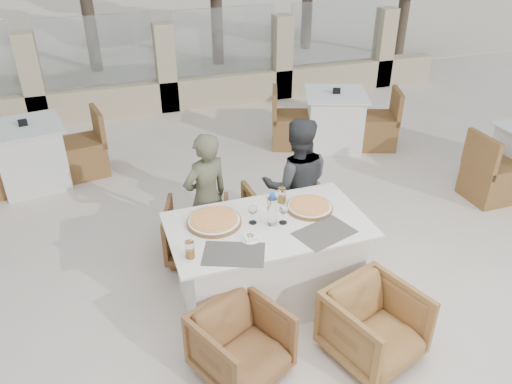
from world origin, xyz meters
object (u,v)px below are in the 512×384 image
object	(u,v)px
dining_table	(268,262)
diner_right	(296,186)
wine_glass_centre	(253,213)
beer_glass_left	(190,250)
armchair_near_right	(374,326)
pizza_right	(310,206)
bg_table_b	(334,120)
water_bottle	(272,209)
olive_dish	(250,237)
armchair_far_right	(287,217)
wine_glass_near	(283,213)
armchair_far_left	(198,230)
diner_left	(206,198)
bg_table_a	(31,156)
beer_glass_right	(282,195)
pizza_left	(214,220)
armchair_near_left	(241,344)

from	to	relation	value
dining_table	diner_right	size ratio (longest dim) A/B	1.18
wine_glass_centre	beer_glass_left	bearing A→B (deg)	-154.10
wine_glass_centre	armchair_near_right	world-z (taller)	wine_glass_centre
pizza_right	wine_glass_centre	size ratio (longest dim) A/B	2.11
dining_table	wine_glass_centre	distance (m)	0.49
bg_table_b	water_bottle	bearing A→B (deg)	-105.46
pizza_right	water_bottle	distance (m)	0.41
dining_table	olive_dish	xyz separation A→B (m)	(-0.20, -0.16, 0.41)
water_bottle	armchair_far_right	size ratio (longest dim) A/B	0.39
diner_right	bg_table_b	world-z (taller)	diner_right
dining_table	bg_table_b	xyz separation A→B (m)	(1.96, 2.67, 0.00)
beer_glass_left	armchair_near_right	size ratio (longest dim) A/B	0.21
wine_glass_near	armchair_far_left	xyz separation A→B (m)	(-0.54, 0.83, -0.59)
armchair_far_left	armchair_near_right	distance (m)	1.91
diner_left	bg_table_a	bearing A→B (deg)	-71.73
beer_glass_right	armchair_far_right	size ratio (longest dim) A/B	0.19
dining_table	bg_table_b	size ratio (longest dim) A/B	0.98
pizza_left	olive_dish	size ratio (longest dim) A/B	3.99
wine_glass_centre	bg_table_a	distance (m)	3.38
wine_glass_near	pizza_right	bearing A→B (deg)	22.99
pizza_right	diner_left	size ratio (longest dim) A/B	0.30
armchair_near_right	pizza_right	bearing A→B (deg)	79.51
pizza_right	armchair_near_left	distance (m)	1.27
wine_glass_centre	dining_table	bearing A→B (deg)	-25.65
armchair_far_left	armchair_near_left	bearing A→B (deg)	105.92
bg_table_b	dining_table	bearing A→B (deg)	-105.95
pizza_left	armchair_near_right	distance (m)	1.46
pizza_right	diner_left	xyz separation A→B (m)	(-0.73, 0.67, -0.15)
armchair_near_left	dining_table	bearing A→B (deg)	31.83
pizza_left	diner_right	bearing A→B (deg)	28.24
armchair_far_left	pizza_left	bearing A→B (deg)	108.30
beer_glass_left	diner_left	bearing A→B (deg)	70.01
pizza_right	armchair_far_left	world-z (taller)	pizza_right
pizza_right	armchair_far_left	bearing A→B (deg)	139.46
armchair_near_left	diner_left	xyz separation A→B (m)	(0.13, 1.45, 0.37)
armchair_near_left	wine_glass_near	bearing A→B (deg)	24.40
olive_dish	bg_table_a	bearing A→B (deg)	120.65
wine_glass_centre	beer_glass_right	world-z (taller)	wine_glass_centre
dining_table	diner_left	distance (m)	0.87
armchair_near_right	bg_table_b	bearing A→B (deg)	49.96
beer_glass_right	armchair_far_right	distance (m)	0.68
beer_glass_left	armchair_near_left	xyz separation A→B (m)	(0.23, -0.46, -0.56)
pizza_right	armchair_far_left	distance (m)	1.20
armchair_far_left	bg_table_a	bearing A→B (deg)	-35.48
diner_left	armchair_near_right	bearing A→B (deg)	97.55
beer_glass_left	olive_dish	distance (m)	0.49
armchair_far_left	diner_right	bearing A→B (deg)	-172.21
pizza_left	beer_glass_left	world-z (taller)	beer_glass_left
armchair_near_right	olive_dish	bearing A→B (deg)	118.46
wine_glass_near	water_bottle	bearing A→B (deg)	169.58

